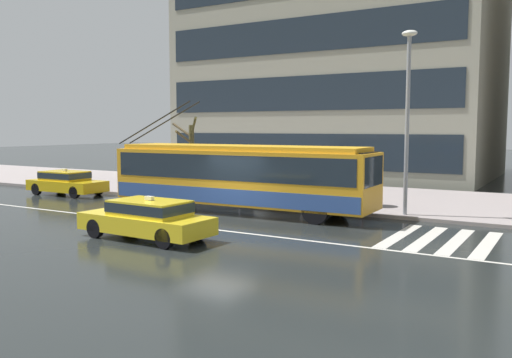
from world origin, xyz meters
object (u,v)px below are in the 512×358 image
street_tree_bare (191,154)px  taxi_oncoming_near (147,217)px  street_lamp (408,108)px  bus_shelter (279,159)px  pedestrian_at_shelter (318,168)px  trolleybus (240,175)px  pedestrian_approaching_curb (363,168)px  taxi_queued_behind_bus (66,182)px

street_tree_bare → taxi_oncoming_near: bearing=-59.6°
street_lamp → street_tree_bare: size_ratio=1.80×
bus_shelter → pedestrian_at_shelter: bus_shelter is taller
trolleybus → pedestrian_at_shelter: size_ratio=6.33×
street_tree_bare → pedestrian_approaching_curb: bearing=0.8°
trolleybus → taxi_queued_behind_bus: size_ratio=2.78×
trolleybus → taxi_queued_behind_bus: 11.12m
taxi_queued_behind_bus → pedestrian_at_shelter: bearing=14.4°
trolleybus → pedestrian_approaching_curb: trolleybus is taller
pedestrian_approaching_curb → street_tree_bare: bearing=-179.2°
bus_shelter → street_tree_bare: 4.97m
street_tree_bare → street_lamp: bearing=-6.6°
bus_shelter → pedestrian_approaching_curb: bus_shelter is taller
pedestrian_approaching_curb → street_tree_bare: street_tree_bare is taller
pedestrian_at_shelter → street_lamp: street_lamp is taller
taxi_queued_behind_bus → taxi_oncoming_near: bearing=-29.2°
trolleybus → pedestrian_at_shelter: 4.08m
pedestrian_at_shelter → pedestrian_approaching_curb: pedestrian_approaching_curb is taller
taxi_queued_behind_bus → pedestrian_approaching_curb: size_ratio=2.17×
trolleybus → pedestrian_at_shelter: bearing=61.5°
taxi_queued_behind_bus → taxi_oncoming_near: size_ratio=0.96×
taxi_queued_behind_bus → pedestrian_at_shelter: size_ratio=2.28×
trolleybus → pedestrian_at_shelter: (1.94, 3.58, 0.14)m
pedestrian_approaching_curb → street_tree_bare: 9.35m
pedestrian_at_shelter → bus_shelter: bearing=170.7°
bus_shelter → pedestrian_approaching_curb: size_ratio=1.82×
taxi_oncoming_near → pedestrian_approaching_curb: pedestrian_approaching_curb is taller
taxi_oncoming_near → street_tree_bare: (-5.61, 9.57, 1.50)m
trolleybus → street_tree_bare: (-5.22, 3.39, 0.65)m
street_lamp → trolleybus: bearing=-162.2°
taxi_oncoming_near → street_lamp: bearing=54.0°
taxi_oncoming_near → pedestrian_approaching_curb: size_ratio=2.26×
trolleybus → taxi_oncoming_near: 6.25m
pedestrian_approaching_curb → street_lamp: 3.70m
trolleybus → taxi_oncoming_near: trolleybus is taller
bus_shelter → trolleybus: bearing=-85.9°
taxi_queued_behind_bus → street_tree_bare: street_tree_bare is taller
taxi_queued_behind_bus → street_lamp: (17.47, 1.82, 3.62)m
street_lamp → taxi_oncoming_near: bearing=-126.0°
trolleybus → street_lamp: bearing=17.8°
pedestrian_approaching_curb → street_lamp: bearing=-33.2°
pedestrian_at_shelter → pedestrian_approaching_curb: (2.18, -0.05, 0.10)m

